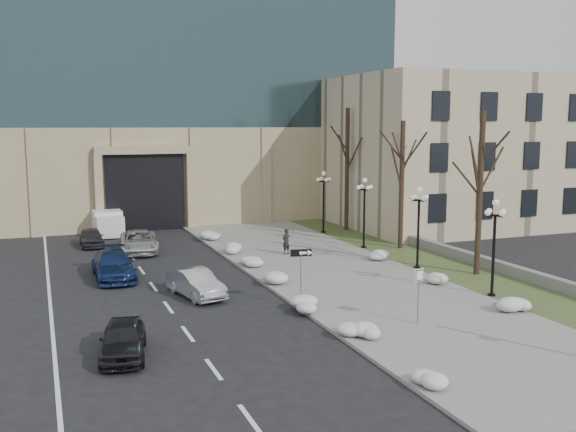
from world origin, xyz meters
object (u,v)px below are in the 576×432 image
object	(u,v)px
car_a	(123,339)
car_c	(114,265)
car_b	(196,283)
lamppost_a	(494,235)
lamppost_c	(364,203)
box_truck	(106,222)
lamppost_d	(324,194)
one_way_sign	(305,260)
car_e	(92,237)
pedestrian	(286,241)
keep_sign	(419,284)
lamppost_b	(419,216)
car_d	(139,242)

from	to	relation	value
car_a	car_c	world-z (taller)	car_c
car_b	lamppost_a	size ratio (longest dim) A/B	0.85
lamppost_c	box_truck	bearing A→B (deg)	140.34
car_c	lamppost_d	xyz separation A→B (m)	(16.47, 8.90, 2.34)
one_way_sign	car_e	bearing A→B (deg)	124.47
pedestrian	lamppost_a	xyz separation A→B (m)	(5.65, -12.78, 2.14)
car_a	keep_sign	bearing A→B (deg)	5.86
car_a	lamppost_c	bearing A→B (deg)	50.04
car_c	lamppost_a	xyz separation A→B (m)	(16.47, -10.60, 2.34)
car_a	box_truck	world-z (taller)	box_truck
box_truck	lamppost_a	size ratio (longest dim) A/B	1.24
car_e	lamppost_b	size ratio (longest dim) A/B	0.77
car_d	keep_sign	size ratio (longest dim) A/B	2.08
lamppost_c	lamppost_a	bearing A→B (deg)	-90.00
lamppost_c	lamppost_d	xyz separation A→B (m)	(0.00, 6.50, 0.00)
one_way_sign	lamppost_c	bearing A→B (deg)	63.46
one_way_sign	lamppost_d	bearing A→B (deg)	75.20
lamppost_a	keep_sign	bearing A→B (deg)	-156.41
car_a	pedestrian	distance (m)	18.67
car_b	lamppost_b	distance (m)	13.47
lamppost_b	car_d	bearing A→B (deg)	142.36
car_b	lamppost_b	bearing A→B (deg)	-7.81
one_way_sign	box_truck	bearing A→B (deg)	116.85
car_e	lamppost_a	size ratio (longest dim) A/B	0.77
lamppost_a	lamppost_c	world-z (taller)	same
car_a	car_c	size ratio (longest dim) A/B	0.76
car_d	lamppost_d	bearing A→B (deg)	14.37
car_b	lamppost_d	xyz separation A→B (m)	(13.20, 14.19, 2.41)
car_a	lamppost_d	bearing A→B (deg)	60.50
car_e	box_truck	world-z (taller)	box_truck
box_truck	one_way_sign	world-z (taller)	one_way_sign
car_b	lamppost_a	distance (m)	14.43
one_way_sign	lamppost_c	world-z (taller)	lamppost_c
car_c	pedestrian	size ratio (longest dim) A/B	3.09
car_d	lamppost_d	xyz separation A→B (m)	(14.13, 2.10, 2.37)
keep_sign	pedestrian	bearing A→B (deg)	72.45
car_b	lamppost_c	bearing A→B (deg)	17.27
one_way_sign	lamppost_a	xyz separation A→B (m)	(9.04, -1.71, 0.84)
car_a	lamppost_c	distance (m)	22.94
lamppost_a	lamppost_d	world-z (taller)	same
lamppost_a	pedestrian	bearing A→B (deg)	113.85
box_truck	keep_sign	distance (m)	29.84
box_truck	one_way_sign	distance (m)	24.87
lamppost_a	lamppost_b	xyz separation A→B (m)	(0.00, 6.50, 0.00)
box_truck	lamppost_c	bearing A→B (deg)	-40.97
car_e	lamppost_c	bearing A→B (deg)	-24.00
lamppost_b	one_way_sign	bearing A→B (deg)	-152.07
car_a	car_b	world-z (taller)	car_b
car_e	pedestrian	distance (m)	13.66
pedestrian	one_way_sign	xyz separation A→B (m)	(-3.39, -11.07, 1.30)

